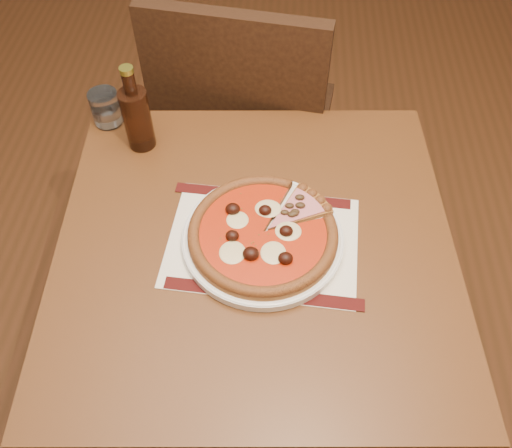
{
  "coord_description": "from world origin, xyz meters",
  "views": [
    {
      "loc": [
        0.73,
        -1.25,
        1.63
      ],
      "look_at": [
        0.69,
        -0.58,
        0.78
      ],
      "focal_mm": 38.0,
      "sensor_mm": 36.0,
      "label": 1
    }
  ],
  "objects_px": {
    "plate": "(263,239)",
    "pizza": "(263,233)",
    "water_glass": "(106,108)",
    "bottle": "(137,116)",
    "table": "(255,268)",
    "chair_far": "(245,123)"
  },
  "relations": [
    {
      "from": "plate",
      "to": "pizza",
      "type": "xyz_separation_m",
      "value": [
        -0.0,
        -0.0,
        0.02
      ]
    },
    {
      "from": "water_glass",
      "to": "bottle",
      "type": "bearing_deg",
      "value": -36.61
    },
    {
      "from": "plate",
      "to": "pizza",
      "type": "relative_size",
      "value": 1.08
    },
    {
      "from": "table",
      "to": "plate",
      "type": "xyz_separation_m",
      "value": [
        0.02,
        -0.0,
        0.11
      ]
    },
    {
      "from": "table",
      "to": "pizza",
      "type": "height_order",
      "value": "pizza"
    },
    {
      "from": "table",
      "to": "water_glass",
      "type": "bearing_deg",
      "value": 138.26
    },
    {
      "from": "table",
      "to": "plate",
      "type": "bearing_deg",
      "value": -6.49
    },
    {
      "from": "plate",
      "to": "bottle",
      "type": "relative_size",
      "value": 1.53
    },
    {
      "from": "water_glass",
      "to": "bottle",
      "type": "height_order",
      "value": "bottle"
    },
    {
      "from": "chair_far",
      "to": "bottle",
      "type": "height_order",
      "value": "chair_far"
    },
    {
      "from": "plate",
      "to": "water_glass",
      "type": "height_order",
      "value": "water_glass"
    },
    {
      "from": "table",
      "to": "water_glass",
      "type": "xyz_separation_m",
      "value": [
        -0.38,
        0.34,
        0.14
      ]
    },
    {
      "from": "table",
      "to": "pizza",
      "type": "relative_size",
      "value": 2.85
    },
    {
      "from": "plate",
      "to": "water_glass",
      "type": "distance_m",
      "value": 0.52
    },
    {
      "from": "pizza",
      "to": "chair_far",
      "type": "bearing_deg",
      "value": 98.07
    },
    {
      "from": "table",
      "to": "water_glass",
      "type": "relative_size",
      "value": 10.1
    },
    {
      "from": "plate",
      "to": "bottle",
      "type": "distance_m",
      "value": 0.41
    },
    {
      "from": "plate",
      "to": "table",
      "type": "bearing_deg",
      "value": 173.51
    },
    {
      "from": "plate",
      "to": "pizza",
      "type": "height_order",
      "value": "pizza"
    },
    {
      "from": "table",
      "to": "water_glass",
      "type": "height_order",
      "value": "water_glass"
    },
    {
      "from": "plate",
      "to": "water_glass",
      "type": "xyz_separation_m",
      "value": [
        -0.39,
        0.34,
        0.03
      ]
    },
    {
      "from": "chair_far",
      "to": "water_glass",
      "type": "height_order",
      "value": "chair_far"
    }
  ]
}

